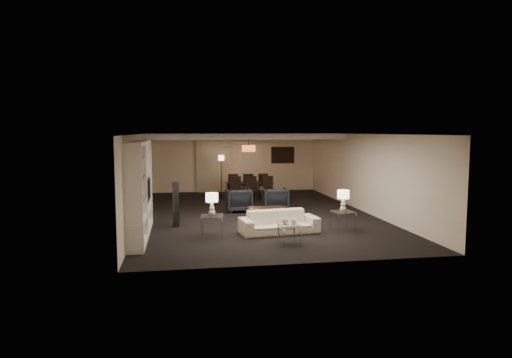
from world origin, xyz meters
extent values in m
plane|color=black|center=(0.00, 0.00, 0.00)|extent=(11.00, 11.00, 0.00)
cube|color=silver|center=(0.00, 0.00, 2.50)|extent=(7.00, 11.00, 0.02)
cube|color=beige|center=(0.00, 5.50, 1.25)|extent=(7.00, 0.02, 2.50)
cube|color=beige|center=(0.00, -5.50, 1.25)|extent=(7.00, 0.02, 2.50)
cube|color=beige|center=(-3.50, 0.00, 1.25)|extent=(0.02, 11.00, 2.50)
cube|color=beige|center=(3.50, 0.00, 1.25)|extent=(0.02, 11.00, 2.50)
cube|color=silver|center=(0.00, 3.50, 2.40)|extent=(7.00, 4.00, 0.20)
cube|color=beige|center=(-0.90, 5.42, 1.20)|extent=(1.50, 0.12, 2.40)
cube|color=silver|center=(0.70, 5.47, 1.05)|extent=(0.90, 0.05, 2.10)
cube|color=#142D38|center=(2.10, 5.46, 1.55)|extent=(0.95, 0.04, 0.65)
cylinder|color=#D8591E|center=(0.30, 3.50, 1.92)|extent=(0.52, 0.52, 0.24)
imported|color=beige|center=(0.12, -2.80, 0.29)|extent=(2.06, 1.00, 0.58)
imported|color=black|center=(-0.48, 0.50, 0.37)|extent=(0.81, 0.83, 0.74)
imported|color=black|center=(0.72, 0.50, 0.37)|extent=(0.82, 0.84, 0.74)
sphere|color=#D9B272|center=(0.02, -3.90, 0.53)|extent=(0.14, 0.14, 0.14)
sphere|color=tan|center=(0.22, -3.90, 0.52)|extent=(0.13, 0.13, 0.13)
imported|color=black|center=(-3.28, -1.74, 1.04)|extent=(1.01, 0.13, 0.58)
imported|color=#2652A7|center=(-3.31, -3.56, 1.14)|extent=(0.16, 0.16, 0.17)
imported|color=gold|center=(-3.31, -2.94, 1.64)|extent=(0.16, 0.16, 0.17)
cube|color=black|center=(-2.47, -1.57, 0.61)|extent=(0.17, 0.17, 1.22)
imported|color=black|center=(0.32, 3.38, 0.30)|extent=(1.79, 1.08, 0.61)
camera|label=1|loc=(-2.35, -13.95, 2.59)|focal=32.00mm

